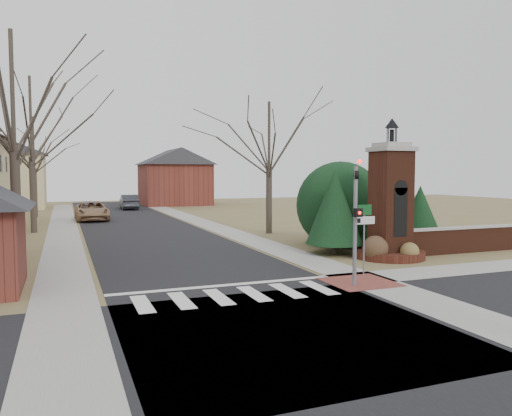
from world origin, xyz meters
name	(u,v)px	position (x,y,z in m)	size (l,w,h in m)	color
ground	(245,302)	(0.00, 0.00, 0.00)	(120.00, 120.00, 0.00)	brown
main_street	(141,228)	(0.00, 22.00, 0.01)	(8.00, 70.00, 0.01)	black
cross_street	(285,330)	(0.00, -3.00, 0.01)	(120.00, 8.00, 0.01)	black
crosswalk_zone	(236,295)	(0.00, 0.80, 0.01)	(8.00, 2.20, 0.02)	silver
stop_bar	(223,286)	(0.00, 2.30, 0.01)	(8.00, 0.35, 0.02)	silver
sidewalk_right_main	(210,225)	(5.20, 22.00, 0.01)	(2.00, 60.00, 0.02)	gray
sidewalk_left	(63,231)	(-5.20, 22.00, 0.01)	(2.00, 60.00, 0.02)	gray
curb_apron	(360,282)	(4.80, 1.00, 0.01)	(2.40, 2.40, 0.02)	brown
traffic_signal_pole	(356,213)	(4.30, 0.57, 2.59)	(0.28, 0.41, 4.50)	slate
sign_post	(364,226)	(5.59, 1.99, 1.95)	(0.90, 0.07, 2.75)	slate
brick_gate_monument	(390,212)	(9.00, 4.99, 2.17)	(3.20, 3.20, 6.47)	#4C2416
brick_garden_wall	(465,239)	(13.50, 5.00, 0.66)	(7.50, 0.50, 1.30)	#4C2416
house_distant_right	(174,176)	(7.99, 47.99, 3.65)	(8.80, 8.80, 7.30)	maroon
evergreen_near	(335,207)	(7.20, 7.00, 2.30)	(2.80, 2.80, 4.10)	#473D33
evergreen_mid	(377,199)	(10.50, 8.20, 2.60)	(3.40, 3.40, 4.70)	#473D33
evergreen_far	(420,212)	(12.50, 7.20, 1.90)	(2.40, 2.40, 3.30)	#473D33
evergreen_mass	(340,202)	(9.00, 9.50, 2.40)	(4.80, 4.80, 4.80)	black
bare_tree_0	(12,83)	(-7.00, 9.00, 7.70)	(8.05, 8.05, 11.15)	#473D33
bare_tree_1	(30,111)	(-7.00, 22.00, 8.03)	(8.40, 8.40, 11.64)	#473D33
bare_tree_2	(33,139)	(-7.50, 35.00, 7.03)	(7.35, 7.35, 10.19)	#473D33
bare_tree_3	(269,131)	(7.50, 16.00, 6.69)	(7.00, 7.00, 9.70)	#473D33
pickup_truck	(92,211)	(-2.93, 29.71, 0.79)	(2.63, 5.71, 1.59)	#9F7856
distant_car	(129,202)	(1.60, 41.72, 0.80)	(1.70, 4.88, 1.61)	#34353C
dry_shrub_left	(375,248)	(7.94, 4.60, 0.57)	(1.15, 1.15, 1.15)	#4E3723
dry_shrub_right	(410,252)	(9.30, 3.95, 0.43)	(0.86, 0.86, 0.86)	brown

